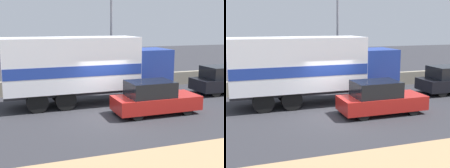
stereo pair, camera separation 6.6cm
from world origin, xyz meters
The scene contains 5 objects.
ground_plane centered at (0.00, 0.00, 0.00)m, with size 80.00×80.00×0.00m, color #2D2D33.
stone_wall_backdrop centered at (0.00, 5.71, 0.45)m, with size 60.00×0.35×0.91m.
street_lamp centered at (1.66, 5.01, 4.02)m, with size 0.56×0.28×6.94m.
box_truck centered at (-0.71, 2.50, 2.03)m, with size 8.99×2.42×3.61m.
car_hatchback centered at (1.96, -0.42, 0.78)m, with size 4.17×1.71×1.63m.
Camera 2 is at (-4.67, -13.57, 4.33)m, focal length 50.00 mm.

